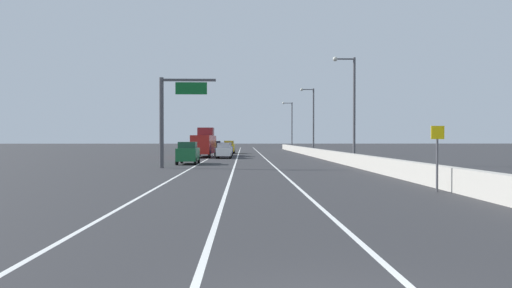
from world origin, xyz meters
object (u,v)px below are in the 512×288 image
at_px(speed_advisory_sign, 437,153).
at_px(car_blue_0, 226,149).
at_px(lamp_post_right_third, 312,117).
at_px(car_white_3, 224,151).
at_px(car_black_1, 217,146).
at_px(lamp_post_right_fourth, 291,123).
at_px(car_green_2, 188,153).
at_px(lamp_post_right_second, 351,103).
at_px(box_truck, 204,143).
at_px(overhead_sign_gantry, 170,111).
at_px(car_yellow_4, 229,147).

distance_m(speed_advisory_sign, car_blue_0, 45.11).
bearing_deg(lamp_post_right_third, car_white_3, -138.62).
xyz_separation_m(car_blue_0, car_black_1, (-3.02, 28.49, 0.05)).
bearing_deg(lamp_post_right_fourth, car_white_3, -108.56).
height_order(lamp_post_right_fourth, car_black_1, lamp_post_right_fourth).
relative_size(car_green_2, car_white_3, 1.02).
bearing_deg(lamp_post_right_second, box_truck, 129.89).
bearing_deg(box_truck, overhead_sign_gantry, -92.04).
xyz_separation_m(overhead_sign_gantry, car_yellow_4, (3.70, 36.28, -3.68)).
xyz_separation_m(lamp_post_right_third, car_black_1, (-15.87, 25.63, -4.80)).
xyz_separation_m(lamp_post_right_second, car_green_2, (-15.39, 1.41, -4.73)).
bearing_deg(speed_advisory_sign, overhead_sign_gantry, 130.98).
distance_m(lamp_post_right_second, car_blue_0, 26.20).
bearing_deg(lamp_post_right_second, car_green_2, 174.77).
xyz_separation_m(overhead_sign_gantry, speed_advisory_sign, (14.82, -17.06, -2.96)).
relative_size(speed_advisory_sign, car_white_3, 0.72).
xyz_separation_m(speed_advisory_sign, lamp_post_right_third, (1.54, 46.52, 4.03)).
distance_m(car_white_3, box_truck, 5.20).
bearing_deg(car_blue_0, car_green_2, -97.47).
bearing_deg(car_yellow_4, car_black_1, 99.68).
distance_m(overhead_sign_gantry, car_yellow_4, 36.66).
xyz_separation_m(lamp_post_right_third, lamp_post_right_fourth, (-0.46, 25.30, 0.00)).
distance_m(lamp_post_right_third, lamp_post_right_fourth, 25.30).
relative_size(lamp_post_right_second, car_white_3, 2.40).
xyz_separation_m(car_blue_0, car_yellow_4, (0.18, 9.68, 0.11)).
distance_m(car_blue_0, car_black_1, 28.65).
relative_size(overhead_sign_gantry, lamp_post_right_fourth, 0.74).
xyz_separation_m(car_yellow_4, box_truck, (-2.90, -13.76, 0.76)).
bearing_deg(car_yellow_4, overhead_sign_gantry, -95.82).
distance_m(lamp_post_right_fourth, car_blue_0, 31.14).
distance_m(lamp_post_right_second, car_yellow_4, 34.77).
bearing_deg(car_white_3, speed_advisory_sign, -72.45).
height_order(speed_advisory_sign, car_blue_0, speed_advisory_sign).
relative_size(car_blue_0, box_truck, 0.47).
bearing_deg(car_black_1, car_green_2, -89.70).
distance_m(car_blue_0, car_green_2, 21.21).
relative_size(lamp_post_right_fourth, car_green_2, 2.36).
relative_size(overhead_sign_gantry, car_yellow_4, 1.72).
distance_m(car_blue_0, car_white_3, 8.34).
bearing_deg(box_truck, car_black_1, 90.54).
xyz_separation_m(lamp_post_right_second, lamp_post_right_third, (0.22, 25.30, 0.00)).
distance_m(speed_advisory_sign, lamp_post_right_second, 21.64).
xyz_separation_m(lamp_post_right_third, box_truck, (-15.56, -6.94, -3.98)).
bearing_deg(lamp_post_right_fourth, car_black_1, 178.76).
bearing_deg(lamp_post_right_second, car_yellow_4, 111.18).
height_order(lamp_post_right_third, car_white_3, lamp_post_right_third).
relative_size(overhead_sign_gantry, car_blue_0, 1.64).
relative_size(lamp_post_right_third, car_green_2, 2.36).
height_order(lamp_post_right_third, car_yellow_4, lamp_post_right_third).
xyz_separation_m(lamp_post_right_second, lamp_post_right_fourth, (-0.24, 50.60, 0.00)).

